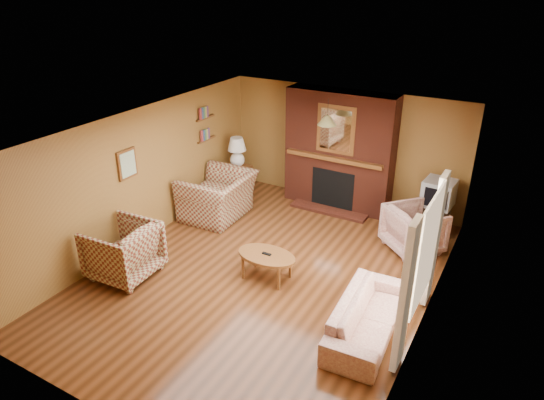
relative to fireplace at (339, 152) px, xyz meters
The scene contains 20 objects.
floor 3.21m from the fireplace, 90.00° to the right, with size 6.50×6.50×0.00m, color #41220E.
ceiling 3.22m from the fireplace, 90.00° to the right, with size 6.50×6.50×0.00m, color white.
wall_back 0.27m from the fireplace, 90.00° to the left, with size 6.50×6.50×0.00m, color olive.
wall_front 6.23m from the fireplace, 90.00° to the right, with size 6.50×6.50×0.00m, color olive.
wall_left 3.89m from the fireplace, 129.95° to the right, with size 6.50×6.50×0.00m, color olive.
wall_right 3.89m from the fireplace, 50.05° to the right, with size 6.50×6.50×0.00m, color olive.
fireplace is the anchor object (origin of this frame).
window_right 4.02m from the fireplace, 52.40° to the right, with size 0.10×1.85×2.00m.
bookshelf 2.72m from the fireplace, 156.05° to the right, with size 0.09×0.55×0.71m.
botanical_print 4.12m from the fireplace, 126.90° to the right, with size 0.05×0.40×0.50m.
pendant_light 1.07m from the fireplace, 90.00° to the right, with size 0.36×0.36×0.48m.
plaid_loveseat 2.58m from the fireplace, 138.49° to the right, with size 1.35×1.18×0.88m, color maroon.
plaid_armchair 4.59m from the fireplace, 115.48° to the right, with size 0.96×0.99×0.90m, color maroon.
floral_sofa 4.10m from the fireplace, 61.61° to the right, with size 1.83×0.72×0.53m, color beige.
floral_armchair 2.26m from the fireplace, 28.61° to the right, with size 0.86×0.88×0.80m, color beige.
coffee_table 3.15m from the fireplace, 88.56° to the right, with size 0.97×0.60×0.45m.
side_table 2.33m from the fireplace, 165.71° to the right, with size 0.48×0.48×0.64m, color brown.
table_lamp 2.17m from the fireplace, 165.71° to the right, with size 0.40×0.40×0.65m.
tv_stand 2.25m from the fireplace, ahead, with size 0.51×0.46×0.55m, color black.
crt_tv 2.09m from the fireplace, ahead, with size 0.57×0.57×0.49m.
Camera 1 is at (3.34, -5.69, 4.44)m, focal length 32.00 mm.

